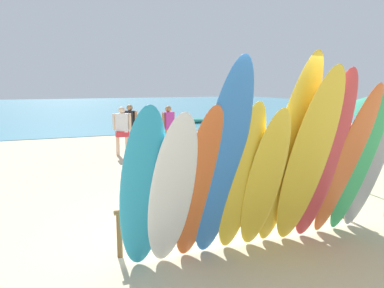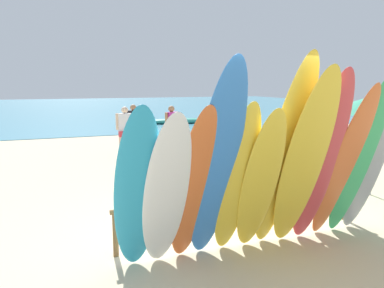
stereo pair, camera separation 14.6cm
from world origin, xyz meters
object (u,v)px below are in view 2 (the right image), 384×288
at_px(beachgoer_photographing, 125,127).
at_px(surfboard_grey_11, 369,167).
at_px(surfboard_yellow_4, 236,181).
at_px(surfboard_yellow_5, 260,183).
at_px(surfboard_blue_3, 216,166).
at_px(beach_umbrella, 377,104).
at_px(surfboard_orange_9, 343,165).
at_px(distant_boat, 180,121).
at_px(surfboard_orange_2, 193,188).
at_px(surfboard_yellow_7, 304,163).
at_px(beachgoer_strolling, 134,123).
at_px(surfboard_red_8, 321,161).
at_px(surfboard_white_1, 166,194).
at_px(surfboard_teal_0, 137,193).
at_px(surfboard_yellow_6, 285,156).
at_px(beachgoer_midbeach, 223,131).
at_px(surfboard_green_10, 359,160).
at_px(beachgoer_by_water, 172,125).
at_px(beach_chair_red, 328,161).
at_px(surfboard_rack, 244,202).

bearing_deg(beachgoer_photographing, surfboard_grey_11, -54.38).
height_order(surfboard_yellow_4, surfboard_yellow_5, surfboard_yellow_4).
xyz_separation_m(surfboard_blue_3, surfboard_grey_11, (2.43, 0.10, -0.22)).
relative_size(surfboard_grey_11, beach_umbrella, 1.07).
relative_size(surfboard_orange_9, distant_boat, 0.58).
height_order(surfboard_orange_2, surfboard_yellow_5, surfboard_orange_2).
distance_m(surfboard_grey_11, beach_umbrella, 2.38).
distance_m(surfboard_yellow_7, surfboard_grey_11, 1.28).
bearing_deg(beachgoer_strolling, surfboard_red_8, -39.52).
bearing_deg(surfboard_blue_3, surfboard_white_1, 173.27).
height_order(surfboard_yellow_4, surfboard_orange_9, surfboard_orange_9).
height_order(surfboard_teal_0, beachgoer_photographing, surfboard_teal_0).
bearing_deg(surfboard_yellow_6, surfboard_yellow_4, 169.23).
xyz_separation_m(surfboard_yellow_4, surfboard_yellow_5, (0.30, -0.05, -0.04)).
relative_size(surfboard_orange_2, beachgoer_photographing, 1.42).
distance_m(surfboard_yellow_7, beachgoer_midbeach, 5.67).
relative_size(surfboard_orange_2, surfboard_orange_9, 0.90).
height_order(surfboard_grey_11, beachgoer_midbeach, surfboard_grey_11).
xyz_separation_m(surfboard_green_10, surfboard_grey_11, (0.30, 0.09, -0.14)).
bearing_deg(beachgoer_by_water, beachgoer_photographing, -21.71).
bearing_deg(beachgoer_strolling, surfboard_orange_2, -51.04).
xyz_separation_m(surfboard_yellow_4, surfboard_green_10, (1.81, -0.10, 0.16)).
height_order(surfboard_yellow_7, beachgoer_midbeach, surfboard_yellow_7).
distance_m(surfboard_grey_11, beachgoer_strolling, 8.64).
bearing_deg(beachgoer_midbeach, surfboard_green_10, -68.54).
bearing_deg(beach_chair_red, surfboard_rack, -124.13).
xyz_separation_m(surfboard_rack, surfboard_yellow_7, (0.41, -0.78, 0.70)).
bearing_deg(beach_chair_red, surfboard_white_1, -126.05).
height_order(surfboard_rack, surfboard_green_10, surfboard_green_10).
distance_m(surfboard_yellow_5, surfboard_green_10, 1.52).
height_order(beach_umbrella, distant_boat, beach_umbrella).
relative_size(surfboard_rack, surfboard_orange_9, 1.61).
relative_size(surfboard_yellow_4, beach_umbrella, 1.06).
bearing_deg(surfboard_yellow_5, surfboard_white_1, -176.78).
relative_size(surfboard_yellow_5, beachgoer_photographing, 1.38).
bearing_deg(surfboard_red_8, surfboard_green_10, 8.31).
relative_size(beachgoer_by_water, beach_umbrella, 0.74).
distance_m(beachgoer_strolling, beach_chair_red, 6.61).
relative_size(surfboard_red_8, distant_boat, 0.62).
bearing_deg(distant_boat, surfboard_white_1, -109.47).
xyz_separation_m(beachgoer_midbeach, beachgoer_strolling, (-1.83, 3.19, -0.02)).
bearing_deg(surfboard_white_1, beach_chair_red, 28.63).
xyz_separation_m(surfboard_red_8, surfboard_green_10, (0.67, 0.03, -0.03)).
xyz_separation_m(surfboard_teal_0, distant_boat, (5.74, 15.29, -0.86)).
xyz_separation_m(surfboard_yellow_7, beachgoer_strolling, (-0.36, 8.66, -0.35)).
bearing_deg(surfboard_orange_2, surfboard_white_1, 178.53).
height_order(surfboard_white_1, beachgoer_photographing, surfboard_white_1).
height_order(surfboard_orange_2, surfboard_red_8, surfboard_red_8).
relative_size(surfboard_blue_3, surfboard_green_10, 1.08).
bearing_deg(beach_umbrella, surfboard_yellow_4, -158.45).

